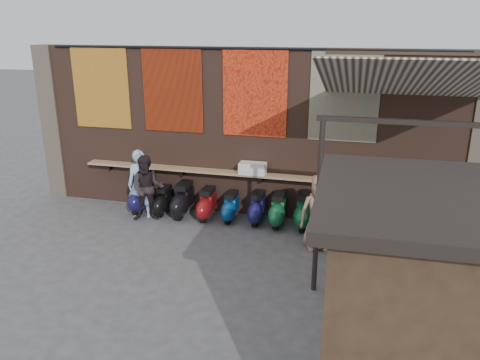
{
  "coord_description": "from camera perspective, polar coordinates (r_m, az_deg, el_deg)",
  "views": [
    {
      "loc": [
        2.65,
        -7.98,
        4.48
      ],
      "look_at": [
        0.28,
        1.2,
        1.32
      ],
      "focal_mm": 35.0,
      "sensor_mm": 36.0,
      "label": 1
    }
  ],
  "objects": [
    {
      "name": "tapestry_sun",
      "position": [
        11.42,
        -8.21,
        10.79
      ],
      "size": [
        1.5,
        0.02,
        2.0
      ],
      "primitive_type": "cube",
      "color": "red",
      "rests_on": "brick_wall"
    },
    {
      "name": "scooter_stool_4",
      "position": [
        11.18,
        -1.14,
        -3.31
      ],
      "size": [
        0.33,
        0.72,
        0.69
      ],
      "primitive_type": null,
      "color": "#0E478C",
      "rests_on": "ground"
    },
    {
      "name": "tapestry_multi",
      "position": [
        10.57,
        12.6,
        9.93
      ],
      "size": [
        1.5,
        0.02,
        2.0
      ],
      "primitive_type": "cube",
      "color": "teal",
      "rests_on": "brick_wall"
    },
    {
      "name": "awning_ledger",
      "position": [
        10.52,
        19.72,
        14.5
      ],
      "size": [
        3.3,
        0.08,
        0.12
      ],
      "primitive_type": "cube",
      "color": "#33261C",
      "rests_on": "brick_wall"
    },
    {
      "name": "scooter_stool_3",
      "position": [
        11.29,
        -4.05,
        -2.96
      ],
      "size": [
        0.35,
        0.78,
        0.75
      ],
      "primitive_type": null,
      "color": "maroon",
      "rests_on": "ground"
    },
    {
      "name": "scooter_stool_6",
      "position": [
        10.93,
        4.69,
        -3.67
      ],
      "size": [
        0.36,
        0.8,
        0.76
      ],
      "primitive_type": null,
      "color": "#19663A",
      "rests_on": "ground"
    },
    {
      "name": "scooter_stool_5",
      "position": [
        11.05,
        2.15,
        -3.45
      ],
      "size": [
        0.35,
        0.77,
        0.73
      ],
      "primitive_type": null,
      "color": "navy",
      "rests_on": "ground"
    },
    {
      "name": "diner_left",
      "position": [
        11.48,
        -12.02,
        -0.51
      ],
      "size": [
        0.72,
        0.62,
        1.68
      ],
      "primitive_type": "imported",
      "rotation": [
        0.0,
        0.0,
        0.42
      ],
      "color": "#98C1DD",
      "rests_on": "ground"
    },
    {
      "name": "tapestry_orange",
      "position": [
        10.82,
        1.8,
        10.54
      ],
      "size": [
        1.5,
        0.02,
        2.0
      ],
      "primitive_type": "cube",
      "color": "#DE421B",
      "rests_on": "brick_wall"
    },
    {
      "name": "awning_canvas",
      "position": [
        8.97,
        20.23,
        11.37
      ],
      "size": [
        3.2,
        3.28,
        0.97
      ],
      "primitive_type": "cube",
      "rotation": [
        -0.28,
        0.0,
        0.0
      ],
      "color": "beige",
      "rests_on": "brick_wall"
    },
    {
      "name": "shelf_box",
      "position": [
        11.02,
        1.55,
        1.43
      ],
      "size": [
        0.63,
        0.32,
        0.27
      ],
      "primitive_type": "cube",
      "color": "white",
      "rests_on": "eating_counter"
    },
    {
      "name": "shopper_grey",
      "position": [
        8.58,
        24.77,
        -8.83
      ],
      "size": [
        1.15,
        0.85,
        1.59
      ],
      "primitive_type": "imported",
      "rotation": [
        0.0,
        0.0,
        2.86
      ],
      "color": "#59595E",
      "rests_on": "ground"
    },
    {
      "name": "scooter_stool_0",
      "position": [
        11.94,
        -11.81,
        -1.86
      ],
      "size": [
        0.4,
        0.89,
        0.85
      ],
      "primitive_type": null,
      "color": "#171347",
      "rests_on": "ground"
    },
    {
      "name": "pier_left",
      "position": [
        13.48,
        -21.63,
        6.52
      ],
      "size": [
        0.5,
        0.5,
        4.0
      ],
      "primitive_type": "cube",
      "color": "#4C4238",
      "rests_on": "ground"
    },
    {
      "name": "awning_header",
      "position": [
        7.56,
        20.79,
        6.56
      ],
      "size": [
        3.0,
        0.08,
        0.08
      ],
      "primitive_type": "cube",
      "color": "black",
      "rests_on": "awning_post_left"
    },
    {
      "name": "tapestry_redgold",
      "position": [
        12.27,
        -16.59,
        10.74
      ],
      "size": [
        1.5,
        0.02,
        2.0
      ],
      "primitive_type": "cube",
      "color": "maroon",
      "rests_on": "brick_wall"
    },
    {
      "name": "brick_wall",
      "position": [
        11.28,
        0.5,
        5.71
      ],
      "size": [
        10.0,
        0.4,
        4.0
      ],
      "primitive_type": "cube",
      "color": "brown",
      "rests_on": "ground"
    },
    {
      "name": "shopper_navy",
      "position": [
        8.85,
        19.32,
        -6.49
      ],
      "size": [
        1.13,
        0.98,
        1.82
      ],
      "primitive_type": "imported",
      "rotation": [
        0.0,
        0.0,
        3.75
      ],
      "color": "#162232",
      "rests_on": "ground"
    },
    {
      "name": "scooter_stool_7",
      "position": [
        10.87,
        7.83,
        -3.76
      ],
      "size": [
        0.39,
        0.86,
        0.82
      ],
      "primitive_type": null,
      "color": "#10542F",
      "rests_on": "ground"
    },
    {
      "name": "shopper_tan",
      "position": [
        9.78,
        9.6,
        -3.89
      ],
      "size": [
        0.9,
        0.71,
        1.62
      ],
      "primitive_type": "imported",
      "rotation": [
        0.0,
        0.0,
        0.28
      ],
      "color": "#977960",
      "rests_on": "ground"
    },
    {
      "name": "scooter_stool_8",
      "position": [
        10.81,
        11.01,
        -4.02
      ],
      "size": [
        0.39,
        0.88,
        0.83
      ],
      "primitive_type": null,
      "color": "#A8130C",
      "rests_on": "ground"
    },
    {
      "name": "market_stall",
      "position": [
        5.46,
        25.09,
        -17.34
      ],
      "size": [
        2.71,
        2.05,
        2.89
      ],
      "primitive_type": "cube",
      "rotation": [
        0.0,
        0.0,
        0.02
      ],
      "color": "black",
      "rests_on": "ground"
    },
    {
      "name": "scooter_stool_1",
      "position": [
        11.72,
        -9.3,
        -2.5
      ],
      "size": [
        0.32,
        0.72,
        0.69
      ],
      "primitive_type": null,
      "color": "black",
      "rests_on": "ground"
    },
    {
      "name": "scooter_stool_9",
      "position": [
        10.77,
        14.08,
        -4.7
      ],
      "size": [
        0.33,
        0.74,
        0.7
      ],
      "primitive_type": null,
      "color": "#0D5E11",
      "rests_on": "ground"
    },
    {
      "name": "pier_right",
      "position": [
        11.25,
        27.2,
        3.63
      ],
      "size": [
        0.5,
        0.5,
        4.0
      ],
      "primitive_type": "cube",
      "color": "#4C4238",
      "rests_on": "ground"
    },
    {
      "name": "awning_post_left",
      "position": [
        7.95,
        9.49,
        -3.45
      ],
      "size": [
        0.09,
        0.09,
        3.1
      ],
      "primitive_type": "cylinder",
      "color": "black",
      "rests_on": "ground"
    },
    {
      "name": "ground",
      "position": [
        9.52,
        -3.51,
        -9.68
      ],
      "size": [
        70.0,
        70.0,
        0.0
      ],
      "primitive_type": "plane",
      "color": "#474749",
      "rests_on": "ground"
    },
    {
      "name": "hang_rail",
      "position": [
        10.79,
        0.23,
        15.76
      ],
      "size": [
        9.5,
        0.06,
        0.06
      ],
      "primitive_type": "cylinder",
      "rotation": [
        0.0,
        1.57,
        0.0
      ],
      "color": "black",
      "rests_on": "brick_wall"
    },
    {
      "name": "stall_shelf",
      "position": [
        6.51,
        22.89,
        -14.97
      ],
      "size": [
        2.21,
        0.15,
        0.06
      ],
      "primitive_type": "cube",
      "rotation": [
        0.0,
        0.0,
        0.02
      ],
      "color": "#473321",
      "rests_on": "market_stall"
    },
    {
      "name": "stall_sign",
      "position": [
        6.03,
        24.11,
        -6.62
      ],
      "size": [
        1.2,
        0.07,
        0.5
      ],
      "primitive_type": "cube",
      "rotation": [
        0.0,
        0.0,
        0.02
      ],
      "color": "gold",
      "rests_on": "market_stall"
    },
    {
      "name": "eating_counter",
      "position": [
        11.16,
        0.03,
        0.79
      ],
      "size": [
        8.0,
        0.32,
        0.05
      ],
      "primitive_type": "cube",
      "color": "#9E7A51",
      "rests_on": "brick_wall"
    },
    {
      "name": "scooter_stool_2",
      "position": [
        11.49,
        -6.97,
        -2.45
      ],
      "size": [
        0.39,
        0.87,
        0.83
      ],
      "primitive_type": null,
      "color": "black",
      "rests_on": "ground"
    },
    {
      "name": "diner_right",
      "position": [
        11.27,
        -11.2,
        -1.01
      ],
      "size": [
        0.93,
        0.83,
        1.6
      ],
      "primitive_type": "imported",
      "rotation": [
        0.0,
        0.0,
        0.34
      ],
      "color": "black",
      "rests_on": "ground"
    }
  ]
}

